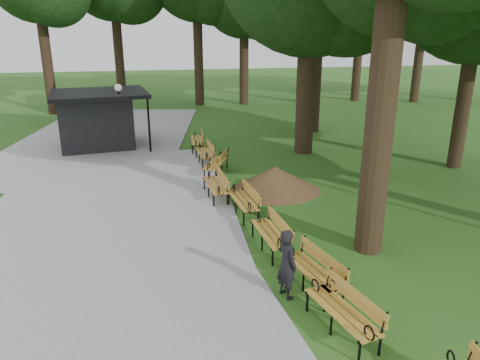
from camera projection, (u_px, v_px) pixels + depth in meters
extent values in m
plane|color=#245518|center=(261.00, 265.00, 11.07)|extent=(100.00, 100.00, 0.00)
cube|color=gray|center=(100.00, 226.00, 13.14)|extent=(12.00, 38.00, 0.06)
imported|color=black|center=(287.00, 264.00, 9.59)|extent=(0.53, 0.65, 1.54)
cylinder|color=black|center=(121.00, 121.00, 20.60)|extent=(0.10, 0.10, 2.75)
sphere|color=white|center=(118.00, 88.00, 20.13)|extent=(0.32, 0.32, 0.32)
cone|color=#47301C|center=(275.00, 179.00, 15.82)|extent=(2.70, 2.70, 0.89)
cylinder|color=black|center=(383.00, 88.00, 10.54)|extent=(0.70, 0.70, 8.23)
cylinder|color=black|center=(386.00, 81.00, 15.94)|extent=(0.60, 0.60, 7.21)
cylinder|color=black|center=(307.00, 70.00, 19.64)|extent=(0.80, 0.80, 7.25)
cylinder|color=black|center=(316.00, 47.00, 23.58)|extent=(0.76, 0.76, 8.72)
cylinder|color=black|center=(466.00, 86.00, 17.65)|extent=(0.56, 0.56, 6.44)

